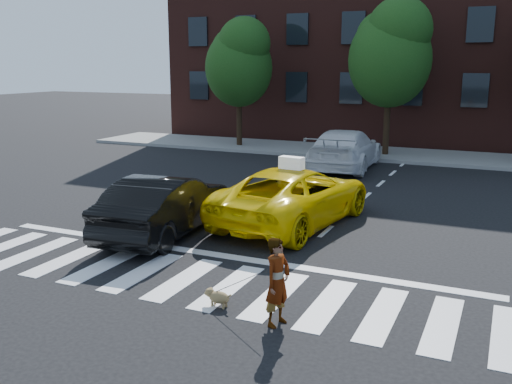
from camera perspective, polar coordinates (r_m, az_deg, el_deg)
ground at (r=11.70m, az=-7.21°, el=-8.67°), size 120.00×120.00×0.00m
crosswalk at (r=11.70m, az=-7.22°, el=-8.64°), size 13.00×2.40×0.01m
stop_line at (r=13.00m, az=-3.53°, el=-6.34°), size 12.00×0.30×0.01m
sidewalk_far at (r=27.69m, az=11.97°, el=3.80°), size 30.00×4.00×0.15m
building at (r=34.78m, az=15.22°, el=15.20°), size 26.00×10.00×12.00m
tree_left at (r=29.17m, az=-1.67°, el=13.12°), size 3.39×3.38×6.50m
tree_mid at (r=26.77m, az=13.36°, el=13.70°), size 3.69×3.69×7.10m
taxi at (r=15.39m, az=3.80°, el=-0.36°), size 3.29×5.83×1.54m
black_sedan at (r=14.54m, az=-9.07°, el=-1.29°), size 2.04×4.78×1.53m
white_suv at (r=23.67m, az=8.89°, el=4.25°), size 2.60×5.74×1.63m
woman at (r=9.46m, az=2.17°, el=-8.98°), size 0.49×0.62×1.50m
dog at (r=10.37m, az=-3.92°, el=-10.39°), size 0.56×0.24×0.32m
taxi_sign at (r=15.03m, az=3.58°, el=2.93°), size 0.68×0.37×0.32m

